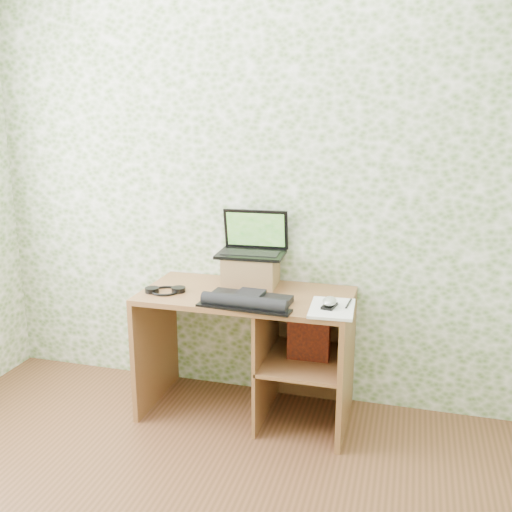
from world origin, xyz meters
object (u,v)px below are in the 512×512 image
(riser, at_px, (251,271))
(keyboard, at_px, (247,300))
(desk, at_px, (261,337))
(laptop, at_px, (253,244))
(notepad, at_px, (332,308))

(riser, xyz_separation_m, keyboard, (0.08, -0.33, -0.07))
(desk, xyz_separation_m, keyboard, (-0.02, -0.22, 0.29))
(riser, relative_size, laptop, 0.76)
(riser, xyz_separation_m, notepad, (0.53, -0.29, -0.08))
(desk, relative_size, riser, 3.92)
(keyboard, xyz_separation_m, notepad, (0.45, 0.04, -0.02))
(desk, bearing_deg, laptop, 120.18)
(notepad, bearing_deg, keyboard, -178.05)
(desk, relative_size, keyboard, 2.33)
(laptop, xyz_separation_m, keyboard, (0.08, -0.37, -0.22))
(laptop, height_order, keyboard, laptop)
(riser, height_order, keyboard, riser)
(riser, xyz_separation_m, laptop, (-0.00, 0.04, 0.15))
(desk, distance_m, keyboard, 0.37)
(keyboard, bearing_deg, riser, 106.39)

